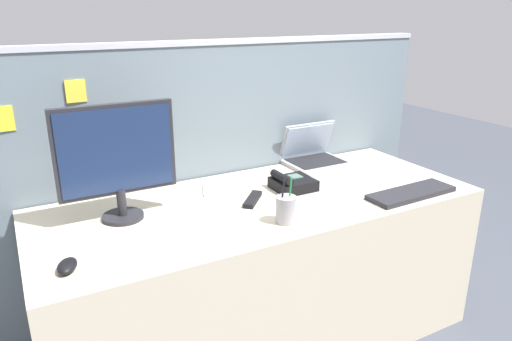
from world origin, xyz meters
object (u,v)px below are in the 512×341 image
object	(u,v)px
desktop_monitor	(117,155)
tv_remote	(253,200)
keyboard_main	(411,193)
pen_cup	(286,209)
computer_mouse_right_hand	(67,266)
cell_phone_silver_slab	(210,190)
laptop	(313,154)
desk_phone	(292,183)

from	to	relation	value
desktop_monitor	tv_remote	bearing A→B (deg)	-11.27
keyboard_main	pen_cup	size ratio (longest dim) A/B	2.33
pen_cup	computer_mouse_right_hand	bearing A→B (deg)	177.96
desktop_monitor	cell_phone_silver_slab	world-z (taller)	desktop_monitor
laptop	tv_remote	size ratio (longest dim) A/B	1.83
desk_phone	pen_cup	distance (m)	0.36
keyboard_main	pen_cup	distance (m)	0.65
desk_phone	computer_mouse_right_hand	distance (m)	1.05
computer_mouse_right_hand	cell_phone_silver_slab	world-z (taller)	computer_mouse_right_hand
cell_phone_silver_slab	tv_remote	world-z (taller)	tv_remote
computer_mouse_right_hand	desk_phone	bearing A→B (deg)	35.80
keyboard_main	tv_remote	distance (m)	0.71
laptop	pen_cup	distance (m)	0.77
keyboard_main	computer_mouse_right_hand	size ratio (longest dim) A/B	4.31
laptop	cell_phone_silver_slab	distance (m)	0.66
laptop	computer_mouse_right_hand	distance (m)	1.43
tv_remote	desk_phone	bearing A→B (deg)	54.08
pen_cup	laptop	bearing A→B (deg)	47.24
keyboard_main	desktop_monitor	bearing A→B (deg)	160.80
tv_remote	computer_mouse_right_hand	bearing A→B (deg)	-122.34
desk_phone	cell_phone_silver_slab	size ratio (longest dim) A/B	1.18
computer_mouse_right_hand	cell_phone_silver_slab	size ratio (longest dim) A/B	0.65
laptop	keyboard_main	world-z (taller)	laptop
desktop_monitor	laptop	distance (m)	1.12
desktop_monitor	pen_cup	size ratio (longest dim) A/B	2.49
keyboard_main	cell_phone_silver_slab	world-z (taller)	keyboard_main
cell_phone_silver_slab	tv_remote	size ratio (longest dim) A/B	0.90
keyboard_main	tv_remote	world-z (taller)	keyboard_main
desk_phone	pen_cup	xyz separation A→B (m)	(-0.21, -0.29, 0.02)
keyboard_main	computer_mouse_right_hand	world-z (taller)	computer_mouse_right_hand
pen_cup	cell_phone_silver_slab	world-z (taller)	pen_cup
desk_phone	computer_mouse_right_hand	world-z (taller)	desk_phone
desk_phone	pen_cup	bearing A→B (deg)	-126.32
tv_remote	laptop	bearing A→B (deg)	73.39
cell_phone_silver_slab	tv_remote	distance (m)	0.24
desktop_monitor	desk_phone	bearing A→B (deg)	-4.49
desktop_monitor	laptop	world-z (taller)	desktop_monitor
computer_mouse_right_hand	tv_remote	size ratio (longest dim) A/B	0.59
cell_phone_silver_slab	pen_cup	bearing A→B (deg)	-52.15
desk_phone	cell_phone_silver_slab	xyz separation A→B (m)	(-0.34, 0.16, -0.03)
laptop	tv_remote	world-z (taller)	laptop
laptop	tv_remote	bearing A→B (deg)	-149.10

